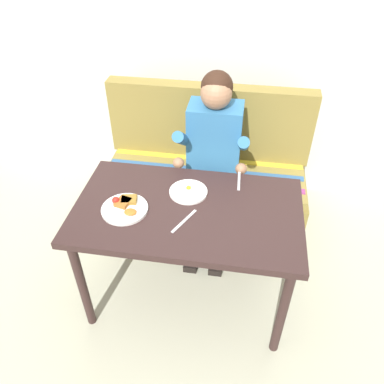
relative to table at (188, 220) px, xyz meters
The scene contains 9 objects.
ground_plane 0.65m from the table, ahead, with size 8.00×8.00×0.00m, color #B1B299.
back_wall 1.43m from the table, 90.00° to the left, with size 4.40×0.10×2.60m, color silver.
table is the anchor object (origin of this frame).
couch 0.83m from the table, 90.00° to the left, with size 1.44×0.56×1.00m.
person 0.60m from the table, 83.57° to the left, with size 0.45×0.61×1.21m.
plate_breakfast 0.34m from the table, 169.70° to the right, with size 0.24×0.24×0.05m.
plate_eggs 0.16m from the table, 97.45° to the left, with size 0.21×0.21×0.04m.
fork 0.38m from the table, 47.78° to the left, with size 0.01×0.17×0.01m, color silver.
knife 0.13m from the table, 89.86° to the right, with size 0.01×0.20×0.01m, color silver.
Camera 1 is at (0.26, -1.49, 2.07)m, focal length 36.01 mm.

